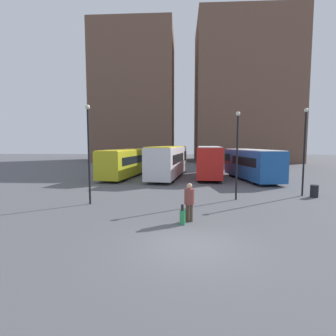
% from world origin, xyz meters
% --- Properties ---
extents(ground_plane, '(160.00, 160.00, 0.00)m').
position_xyz_m(ground_plane, '(0.00, 0.00, 0.00)').
color(ground_plane, '#56565B').
extents(building_block_left, '(16.07, 14.16, 27.13)m').
position_xyz_m(building_block_left, '(-10.44, 47.32, 13.57)').
color(building_block_left, brown).
rests_on(building_block_left, ground_plane).
extents(building_block_right, '(19.54, 15.95, 28.21)m').
position_xyz_m(building_block_right, '(12.17, 47.32, 14.11)').
color(building_block_right, brown).
rests_on(building_block_right, ground_plane).
extents(bus_0, '(3.93, 10.95, 3.01)m').
position_xyz_m(bus_0, '(-6.55, 19.44, 1.64)').
color(bus_0, gold).
rests_on(bus_0, ground_plane).
extents(bus_1, '(4.02, 11.88, 3.35)m').
position_xyz_m(bus_1, '(-1.88, 19.24, 1.82)').
color(bus_1, silver).
rests_on(bus_1, ground_plane).
extents(bus_2, '(3.11, 9.19, 3.35)m').
position_xyz_m(bus_2, '(2.45, 19.01, 1.80)').
color(bus_2, red).
rests_on(bus_2, ground_plane).
extents(bus_3, '(3.96, 9.53, 3.07)m').
position_xyz_m(bus_3, '(6.55, 17.58, 1.66)').
color(bus_3, '#1E56A3').
rests_on(bus_3, ground_plane).
extents(traveler, '(0.53, 0.53, 1.82)m').
position_xyz_m(traveler, '(-0.03, 3.01, 1.08)').
color(traveler, '#4C3828').
rests_on(traveler, ground_plane).
extents(suitcase, '(0.27, 0.42, 0.94)m').
position_xyz_m(suitcase, '(-0.34, 2.60, 0.33)').
color(suitcase, '#28844C').
rests_on(suitcase, ground_plane).
extents(lamp_post_0, '(0.28, 0.28, 6.06)m').
position_xyz_m(lamp_post_0, '(8.04, 9.50, 3.54)').
color(lamp_post_0, black).
rests_on(lamp_post_0, ground_plane).
extents(lamp_post_1, '(0.28, 0.28, 5.69)m').
position_xyz_m(lamp_post_1, '(3.14, 7.97, 3.34)').
color(lamp_post_1, black).
rests_on(lamp_post_1, ground_plane).
extents(lamp_post_2, '(0.28, 0.28, 5.93)m').
position_xyz_m(lamp_post_2, '(-5.95, 6.24, 3.47)').
color(lamp_post_2, black).
rests_on(lamp_post_2, ground_plane).
extents(trash_bin, '(0.52, 0.52, 0.85)m').
position_xyz_m(trash_bin, '(8.64, 9.07, 0.42)').
color(trash_bin, black).
rests_on(trash_bin, ground_plane).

